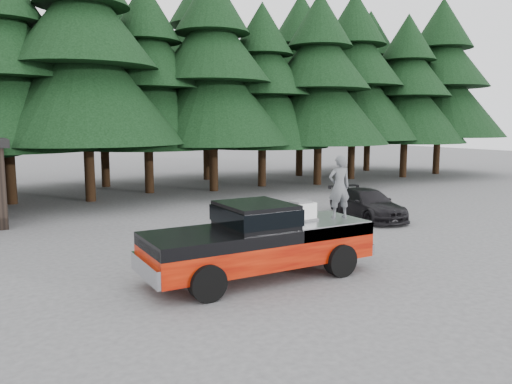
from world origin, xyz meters
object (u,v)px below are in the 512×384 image
air_compressor (301,212)px  man_on_bed (339,187)px  pickup_truck (259,251)px  parked_car (367,204)px

air_compressor → man_on_bed: 1.28m
pickup_truck → air_compressor: bearing=3.3°
air_compressor → parked_car: bearing=29.0°
parked_car → pickup_truck: bearing=-140.0°
air_compressor → parked_car: 7.95m
man_on_bed → parked_car: size_ratio=0.41×
pickup_truck → parked_car: bearing=30.9°
man_on_bed → parked_car: 7.35m
air_compressor → man_on_bed: bearing=-17.9°
pickup_truck → man_on_bed: 2.86m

